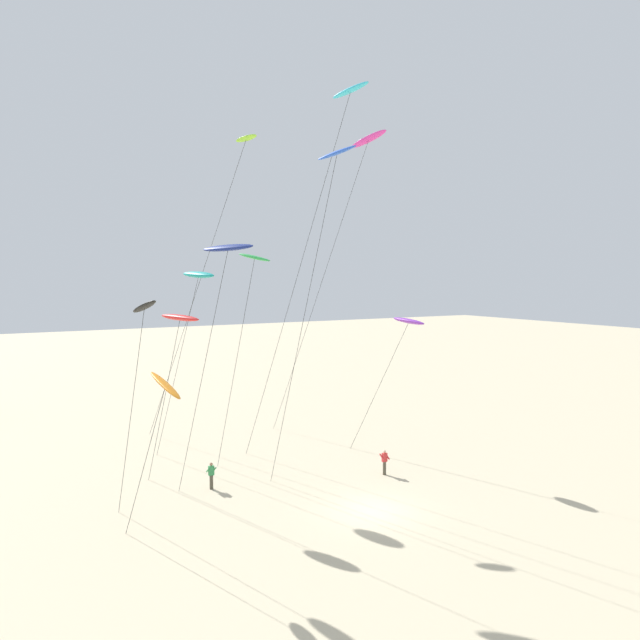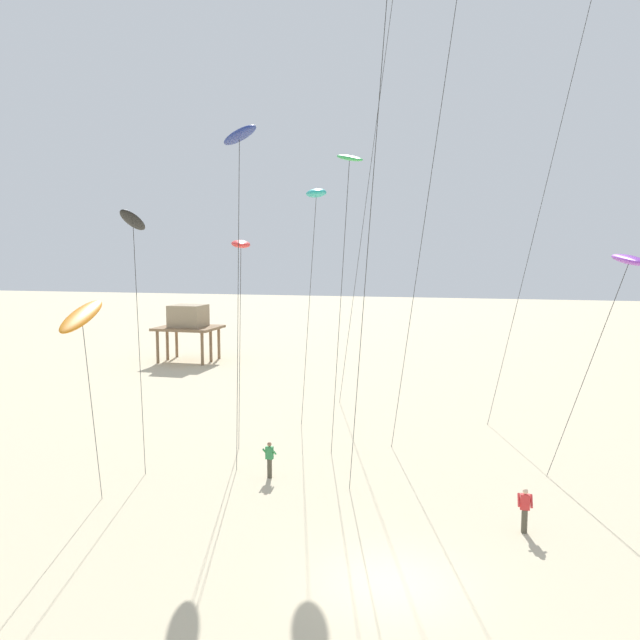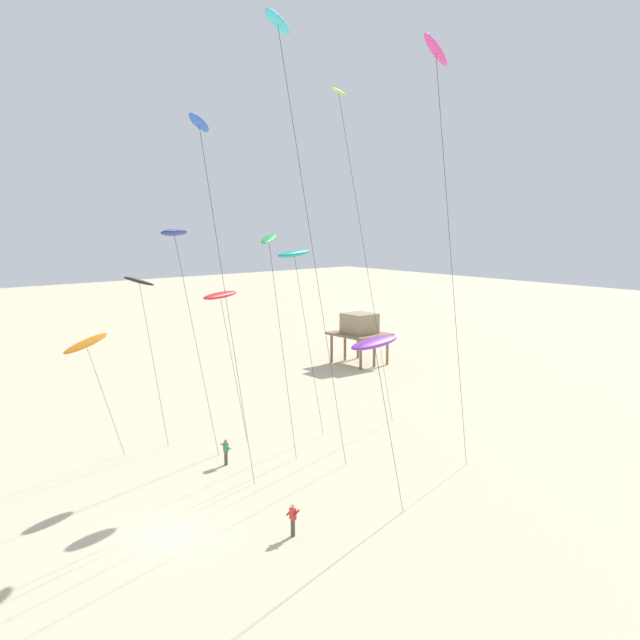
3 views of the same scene
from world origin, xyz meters
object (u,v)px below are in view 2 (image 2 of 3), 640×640
kite_black (133,223)px  kite_flyer_nearest (269,459)px  stilt_house (188,320)px  kite_lime (391,9)px  kite_teal (316,194)px  kite_green (349,162)px  kite_red (241,245)px  kite_navy (239,137)px  kite_flyer_middle (525,509)px  kite_orange (82,317)px  kite_purple (629,261)px

kite_black → kite_flyer_nearest: bearing=34.5°
kite_black → stilt_house: bearing=112.5°
kite_lime → kite_teal: kite_lime is taller
kite_lime → kite_green: 9.17m
kite_lime → kite_red: (-6.15, -4.73, -11.47)m
kite_navy → kite_green: bearing=50.9°
kite_teal → stilt_house: (-18.54, 23.14, -9.31)m
kite_black → kite_flyer_nearest: (4.67, 3.21, -10.56)m
kite_lime → kite_flyer_nearest: 22.38m
kite_black → kite_navy: 5.65m
kite_green → kite_flyer_middle: bearing=-29.1°
kite_red → kite_orange: bearing=-111.8°
kite_green → kite_teal: (-2.47, 3.79, -0.96)m
kite_lime → kite_orange: size_ratio=2.68×
kite_purple → kite_flyer_nearest: size_ratio=6.19×
kite_purple → kite_flyer_middle: 9.93m
kite_purple → kite_flyer_middle: bearing=-149.4°
kite_green → kite_flyer_middle: kite_green is taller
kite_orange → kite_flyer_nearest: kite_orange is taller
kite_black → kite_orange: kite_black is taller
kite_green → kite_navy: size_ratio=0.98×
kite_black → kite_teal: bearing=55.0°
kite_black → kite_purple: 19.26m
kite_purple → kite_red: 16.10m
kite_orange → stilt_house: 37.38m
kite_green → stilt_house: bearing=128.0°
kite_purple → kite_flyer_nearest: 17.04m
kite_purple → kite_orange: (-19.06, -5.83, -1.99)m
kite_green → kite_orange: (-8.09, -7.91, -6.23)m
kite_purple → kite_teal: 15.03m
kite_lime → stilt_house: kite_lime is taller
kite_purple → kite_orange: 20.03m
kite_purple → kite_teal: kite_teal is taller
kite_lime → kite_orange: bearing=-126.6°
kite_purple → kite_navy: kite_navy is taller
kite_lime → kite_black: bearing=-136.5°
kite_navy → kite_red: bearing=111.2°
kite_navy → kite_orange: bearing=-141.6°
kite_navy → kite_flyer_middle: 17.56m
kite_red → kite_navy: bearing=-68.8°
kite_red → stilt_house: size_ratio=1.93×
kite_black → kite_navy: (4.66, 0.01, 3.19)m
kite_navy → stilt_house: (-17.57, 31.17, -10.74)m
kite_green → kite_purple: bearing=-10.8°
kite_navy → kite_flyer_middle: bearing=0.4°
kite_navy → stilt_house: kite_navy is taller
kite_black → kite_teal: size_ratio=0.88×
kite_lime → kite_flyer_middle: (6.32, -8.67, -21.19)m
kite_green → kite_navy: (-3.45, -4.24, 0.46)m
kite_black → kite_green: size_ratio=0.82×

